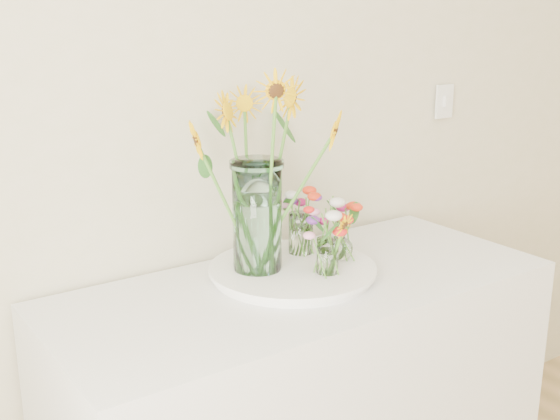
{
  "coord_description": "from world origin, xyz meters",
  "views": [
    {
      "loc": [
        -1.32,
        0.5,
        1.62
      ],
      "look_at": [
        -0.29,
        1.98,
        1.1
      ],
      "focal_mm": 45.0,
      "sensor_mm": 36.0,
      "label": 1
    }
  ],
  "objects": [
    {
      "name": "wildflower_posy_a",
      "position": [
        -0.2,
        1.89,
        1.02
      ],
      "size": [
        0.2,
        0.2,
        0.19
      ],
      "primitive_type": null,
      "color": "red",
      "rests_on": "tray"
    },
    {
      "name": "wildflower_posy_c",
      "position": [
        -0.16,
        2.06,
        1.03
      ],
      "size": [
        0.17,
        0.17,
        0.21
      ],
      "primitive_type": null,
      "color": "red",
      "rests_on": "tray"
    },
    {
      "name": "mason_jar",
      "position": [
        -0.33,
        2.02,
        1.08
      ],
      "size": [
        0.17,
        0.17,
        0.31
      ],
      "primitive_type": "cylinder",
      "rotation": [
        0.0,
        0.0,
        0.3
      ],
      "color": "#B7EEE2",
      "rests_on": "tray"
    },
    {
      "name": "small_vase_a",
      "position": [
        -0.2,
        1.89,
        0.98
      ],
      "size": [
        0.07,
        0.07,
        0.1
      ],
      "primitive_type": "cylinder",
      "rotation": [
        0.0,
        0.0,
        -0.11
      ],
      "color": "white",
      "rests_on": "tray"
    },
    {
      "name": "small_vase_b",
      "position": [
        -0.09,
        1.96,
        0.98
      ],
      "size": [
        0.08,
        0.08,
        0.11
      ],
      "primitive_type": null,
      "rotation": [
        0.0,
        0.0,
        -0.05
      ],
      "color": "white",
      "rests_on": "tray"
    },
    {
      "name": "small_vase_c",
      "position": [
        -0.16,
        2.06,
        0.99
      ],
      "size": [
        0.08,
        0.08,
        0.12
      ],
      "primitive_type": "cylinder",
      "rotation": [
        0.0,
        0.0,
        -0.14
      ],
      "color": "white",
      "rests_on": "tray"
    },
    {
      "name": "tray",
      "position": [
        -0.25,
        1.98,
        0.91
      ],
      "size": [
        0.44,
        0.44,
        0.02
      ],
      "primitive_type": "cylinder",
      "color": "white",
      "rests_on": "counter"
    },
    {
      "name": "wildflower_posy_b",
      "position": [
        -0.09,
        1.96,
        1.03
      ],
      "size": [
        0.2,
        0.2,
        0.2
      ],
      "primitive_type": null,
      "color": "red",
      "rests_on": "tray"
    },
    {
      "name": "sunflower_bouquet",
      "position": [
        -0.33,
        2.02,
        1.2
      ],
      "size": [
        0.83,
        0.83,
        0.56
      ],
      "primitive_type": null,
      "rotation": [
        0.0,
        0.0,
        0.3
      ],
      "color": "#F5B605",
      "rests_on": "tray"
    }
  ]
}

